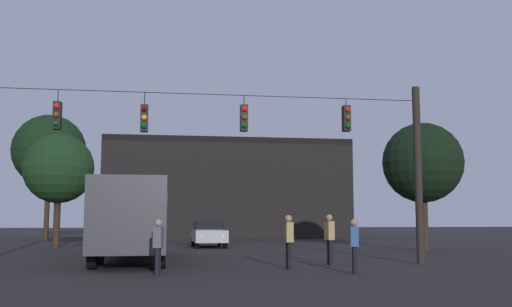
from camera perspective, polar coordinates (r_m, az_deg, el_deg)
ground_plane at (r=30.83m, az=-6.41°, el=-9.44°), size 168.00×168.00×0.00m
overhead_signal_span at (r=20.47m, az=-5.25°, el=-0.19°), size 16.19×0.44×6.58m
city_bus at (r=23.91m, az=-11.79°, el=-5.75°), size 2.59×11.01×3.00m
car_near_right at (r=34.21m, az=-4.68°, el=-7.83°), size 1.91×4.38×1.52m
pedestrian_crossing_left at (r=17.15m, az=-9.58°, el=-8.74°), size 0.31×0.40×1.62m
pedestrian_crossing_center at (r=19.23m, az=3.23°, el=-8.30°), size 0.27×0.38×1.76m
pedestrian_crossing_right at (r=17.82m, az=9.64°, el=-8.65°), size 0.32×0.41×1.63m
pedestrian_near_bus at (r=20.99m, az=7.23°, el=-8.05°), size 0.30×0.40×1.79m
corner_building at (r=53.09m, az=-3.12°, el=-3.66°), size 20.83×11.09×8.42m
tree_left_silhouette at (r=50.10m, az=-19.64°, el=0.23°), size 5.87×5.87×10.09m
tree_behind_building at (r=34.23m, az=-18.81°, el=-1.43°), size 3.88×3.88×6.38m
tree_right_far at (r=31.46m, az=16.05°, el=-0.90°), size 4.16×4.16×6.63m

